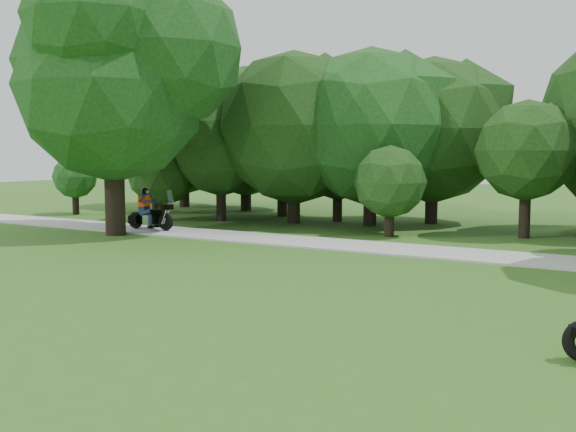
% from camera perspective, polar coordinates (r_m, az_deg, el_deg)
% --- Properties ---
extents(ground, '(100.00, 100.00, 0.00)m').
position_cam_1_polar(ground, '(11.38, -0.46, -8.66)').
color(ground, '#385C1A').
rests_on(ground, ground).
extents(walkway, '(60.00, 2.20, 0.06)m').
position_cam_1_polar(walkway, '(18.58, 12.16, -3.10)').
color(walkway, '#9F9F9A').
rests_on(walkway, ground).
extents(tree_line, '(39.97, 11.59, 7.30)m').
position_cam_1_polar(tree_line, '(24.66, 18.58, 7.20)').
color(tree_line, black).
rests_on(tree_line, ground).
extents(big_tree_west, '(8.64, 6.56, 9.96)m').
position_cam_1_polar(big_tree_west, '(23.15, -14.86, 12.75)').
color(big_tree_west, black).
rests_on(big_tree_west, ground).
extents(touring_motorcycle, '(1.98, 0.63, 1.51)m').
position_cam_1_polar(touring_motorcycle, '(23.64, -12.38, 0.15)').
color(touring_motorcycle, black).
rests_on(touring_motorcycle, walkway).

